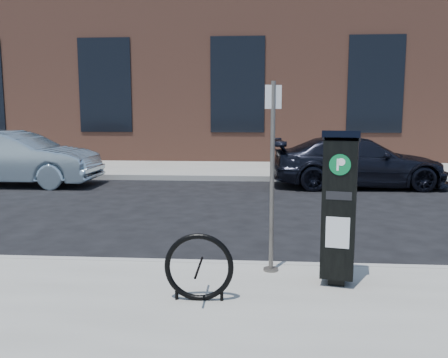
# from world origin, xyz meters

# --- Properties ---
(ground) EXTENTS (120.00, 120.00, 0.00)m
(ground) POSITION_xyz_m (0.00, 0.00, 0.00)
(ground) COLOR black
(ground) RESTS_ON ground
(sidewalk_far) EXTENTS (60.00, 12.00, 0.15)m
(sidewalk_far) POSITION_xyz_m (0.00, 14.00, 0.07)
(sidewalk_far) COLOR gray
(sidewalk_far) RESTS_ON ground
(curb_near) EXTENTS (60.00, 0.12, 0.16)m
(curb_near) POSITION_xyz_m (0.00, -0.02, 0.07)
(curb_near) COLOR #9E9B93
(curb_near) RESTS_ON ground
(curb_far) EXTENTS (60.00, 0.12, 0.16)m
(curb_far) POSITION_xyz_m (0.00, 8.02, 0.07)
(curb_far) COLOR #9E9B93
(curb_far) RESTS_ON ground
(building) EXTENTS (28.00, 10.05, 8.25)m
(building) POSITION_xyz_m (-0.00, 17.00, 4.15)
(building) COLOR brown
(building) RESTS_ON ground
(parking_kiosk) EXTENTS (0.45, 0.42, 1.70)m
(parking_kiosk) POSITION_xyz_m (1.70, -0.68, 1.02)
(parking_kiosk) COLOR black
(parking_kiosk) RESTS_ON sidewalk_near
(sign_pole) EXTENTS (0.19, 0.18, 2.24)m
(sign_pole) POSITION_xyz_m (0.98, -0.30, 1.26)
(sign_pole) COLOR #4D4943
(sign_pole) RESTS_ON sidewalk_near
(bike_rack) EXTENTS (0.70, 0.07, 0.70)m
(bike_rack) POSITION_xyz_m (0.23, -1.26, 0.49)
(bike_rack) COLOR black
(bike_rack) RESTS_ON sidewalk_near
(car_silver) EXTENTS (4.56, 1.59, 1.50)m
(car_silver) POSITION_xyz_m (-5.90, 6.73, 0.75)
(car_silver) COLOR #8AA2B0
(car_silver) RESTS_ON ground
(car_dark) EXTENTS (4.72, 2.07, 1.35)m
(car_dark) POSITION_xyz_m (3.49, 7.16, 0.67)
(car_dark) COLOR black
(car_dark) RESTS_ON ground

